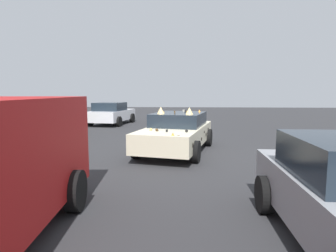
# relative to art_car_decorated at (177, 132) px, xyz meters

# --- Properties ---
(ground_plane) EXTENTS (60.00, 60.00, 0.00)m
(ground_plane) POSITION_rel_art_car_decorated_xyz_m (-0.07, 0.02, -0.70)
(ground_plane) COLOR #2D2D30
(art_car_decorated) EXTENTS (4.72, 2.75, 1.58)m
(art_car_decorated) POSITION_rel_art_car_decorated_xyz_m (0.00, 0.00, 0.00)
(art_car_decorated) COLOR beige
(art_car_decorated) RESTS_ON ground
(parked_sedan_near_left) EXTENTS (4.53, 2.45, 1.48)m
(parked_sedan_near_left) POSITION_rel_art_car_decorated_xyz_m (5.04, 7.03, 0.05)
(parked_sedan_near_left) COLOR gold
(parked_sedan_near_left) RESTS_ON ground
(parked_sedan_behind_left) EXTENTS (4.19, 2.50, 1.42)m
(parked_sedan_behind_left) POSITION_rel_art_car_decorated_xyz_m (8.23, 4.51, 0.01)
(parked_sedan_behind_left) COLOR white
(parked_sedan_behind_left) RESTS_ON ground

